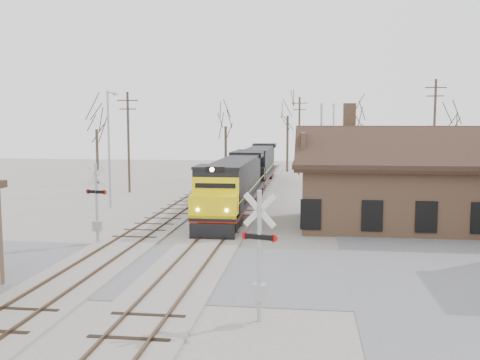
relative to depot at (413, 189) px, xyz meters
name	(u,v)px	position (x,y,z in m)	size (l,w,h in m)	color
ground	(188,270)	(-11.99, -12.00, -2.41)	(140.00, 140.00, 0.00)	#9D988D
road	(188,270)	(-11.99, -12.00, -2.39)	(60.00, 9.00, 0.03)	#5D5D62
track_main	(234,213)	(-11.99, 3.00, -2.34)	(3.40, 90.00, 0.24)	#9D988D
track_siding	(174,212)	(-16.49, 3.00, -2.34)	(3.40, 90.00, 0.24)	#9D988D
depot	(413,189)	(0.00, 0.00, 0.00)	(15.20, 9.31, 7.90)	#9A6E4F
locomotive_lead	(233,185)	(-11.99, 2.76, -0.25)	(2.76, 18.48, 4.10)	black
locomotive_trailing	(258,165)	(-11.99, 21.51, -0.25)	(2.76, 18.48, 3.88)	black
crossbuck_near	(259,261)	(-8.22, -17.77, -0.36)	(1.23, 0.43, 4.42)	#A5A8AD
crossbuck_far	(97,207)	(-18.06, -7.48, -0.35)	(1.26, 0.33, 4.43)	#A5A8AD
streetlight_a	(109,143)	(-21.97, 4.78, 2.65)	(0.25, 2.04, 9.04)	#A5A8AD
streetlight_b	(321,145)	(-5.59, 12.42, 2.27)	(0.25, 2.04, 8.30)	#A5A8AD
streetlight_c	(333,138)	(-3.98, 24.97, 2.48)	(0.25, 2.04, 8.71)	#A5A8AD
utility_pole_a	(128,140)	(-23.60, 13.89, 2.57)	(2.00, 0.24, 9.50)	#382D23
utility_pole_b	(299,134)	(-7.87, 33.39, 2.76)	(2.00, 0.24, 9.87)	#382D23
utility_pole_c	(434,133)	(5.29, 18.50, 3.20)	(2.00, 0.24, 10.76)	#382D23
tree_a	(96,120)	(-29.49, 20.64, 4.48)	(3.95, 3.95, 9.68)	#382D23
tree_b	(226,118)	(-16.50, 28.13, 4.80)	(4.13, 4.13, 10.13)	#382D23
tree_c	(288,106)	(-9.52, 37.66, 6.41)	(5.05, 5.05, 12.37)	#382D23
tree_d	(356,120)	(-1.23, 28.60, 4.49)	(3.96, 3.96, 9.69)	#382D23
tree_e	(450,124)	(8.20, 24.52, 4.11)	(3.74, 3.74, 9.17)	#382D23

